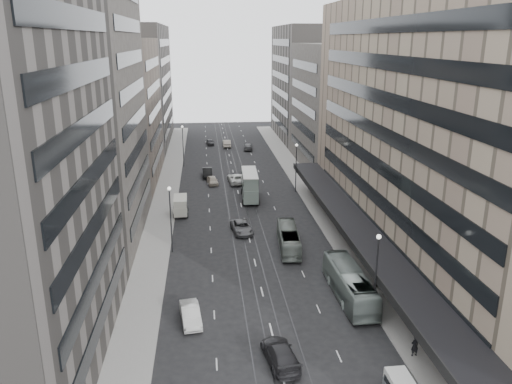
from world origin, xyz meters
name	(u,v)px	position (x,y,z in m)	size (l,w,h in m)	color
ground	(263,296)	(0.00, 0.00, 0.00)	(220.00, 220.00, 0.00)	black
sidewalk_right	(306,187)	(12.00, 37.50, 0.07)	(4.00, 125.00, 0.15)	gray
sidewalk_left	(167,191)	(-12.00, 37.50, 0.07)	(4.00, 125.00, 0.15)	gray
department_store	(446,132)	(21.45, 8.00, 14.95)	(19.20, 60.00, 30.00)	gray
building_right_mid	(340,107)	(21.50, 52.00, 12.00)	(15.00, 28.00, 24.00)	#44403B
building_right_far	(309,83)	(21.50, 82.00, 14.00)	(15.00, 32.00, 28.00)	#5A5651
building_left_b	(72,106)	(-21.50, 19.00, 17.00)	(15.00, 26.00, 34.00)	#44403B
building_left_c	(112,112)	(-21.50, 46.00, 12.50)	(15.00, 28.00, 25.00)	#796B5E
building_left_d	(135,86)	(-21.50, 79.00, 14.00)	(15.00, 38.00, 28.00)	#5A5651
lamp_right_near	(377,267)	(9.70, -5.00, 5.20)	(0.44, 0.44, 8.32)	#262628
lamp_right_far	(296,162)	(9.70, 35.00, 5.20)	(0.44, 0.44, 8.32)	#262628
lamp_left_near	(170,212)	(-9.70, 12.00, 5.20)	(0.44, 0.44, 8.32)	#262628
lamp_left_far	(183,141)	(-9.70, 55.00, 5.20)	(0.44, 0.44, 8.32)	#262628
bus_near	(349,284)	(8.50, -1.20, 1.57)	(2.64, 11.26, 3.14)	gray
bus_far	(289,239)	(4.53, 11.53, 1.33)	(2.24, 9.56, 2.66)	gray
double_decker	(250,185)	(1.62, 31.79, 2.46)	(2.85, 8.43, 4.56)	slate
panel_van	(180,205)	(-9.20, 25.49, 1.49)	(2.20, 4.33, 2.70)	beige
sedan_1	(191,314)	(-7.17, -3.98, 0.78)	(1.65, 4.72, 1.56)	silver
sedan_2	(242,227)	(-0.78, 17.57, 0.73)	(2.42, 5.26, 1.46)	#555457
sedan_3	(280,354)	(0.09, -10.83, 0.80)	(2.25, 5.54, 1.61)	black
sedan_4	(213,180)	(-4.17, 41.11, 0.72)	(1.69, 4.21, 1.43)	#A79B8A
sedan_5	(207,172)	(-5.05, 46.36, 0.82)	(1.74, 5.00, 1.65)	black
sedan_6	(236,178)	(0.10, 41.64, 0.82)	(2.73, 5.93, 1.65)	silver
sedan_7	(248,147)	(4.72, 69.35, 0.72)	(2.03, 5.00, 1.45)	#57575A
sedan_8	(210,142)	(-4.04, 75.84, 0.70)	(1.64, 4.08, 1.39)	#28272A
sedan_9	(227,143)	(-0.07, 73.19, 0.84)	(1.77, 5.09, 1.68)	#B6A896
pedestrian	(415,346)	(11.04, -11.25, 1.07)	(0.67, 0.44, 1.84)	black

